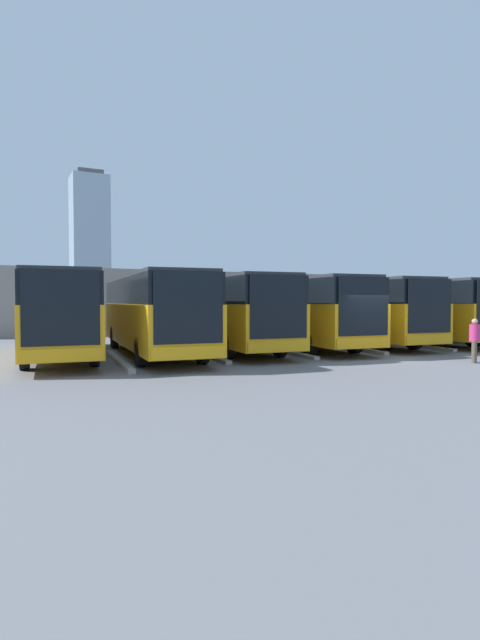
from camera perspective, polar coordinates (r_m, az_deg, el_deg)
The scene contains 17 objects.
ground_plane at distance 20.13m, azimuth 14.90°, elevation -4.39°, with size 600.00×600.00×0.00m, color slate.
bus_0 at distance 31.74m, azimuth 23.08°, elevation 1.23°, with size 3.56×12.05×3.33m.
curb_divider_0 at distance 29.30m, azimuth 23.31°, elevation -2.32°, with size 0.24×6.71×0.15m, color #9E9E99.
bus_1 at distance 29.05m, azimuth 18.49°, elevation 1.22°, with size 3.56×12.05×3.33m.
curb_divider_1 at distance 26.61m, azimuth 18.32°, elevation -2.68°, with size 0.24×6.71×0.15m, color #9E9E99.
bus_2 at distance 26.90m, azimuth 12.44°, elevation 1.22°, with size 3.56×12.05×3.33m.
curb_divider_2 at distance 24.50m, azimuth 11.66°, elevation -3.03°, with size 0.24×6.71×0.15m, color #9E9E99.
bus_3 at distance 24.67m, azimuth 6.07°, elevation 1.18°, with size 3.56×12.05×3.33m.
curb_divider_3 at distance 22.33m, azimuth 4.52°, elevation -3.49°, with size 0.24×6.71×0.15m, color #9E9E99.
bus_4 at distance 23.13m, azimuth -1.84°, elevation 1.12°, with size 3.56×12.05×3.33m.
curb_divider_4 at distance 20.91m, azimuth -4.38°, elevation -3.87°, with size 0.24×6.71×0.15m, color #9E9E99.
bus_5 at distance 21.23m, azimuth -10.03°, elevation 1.00°, with size 3.56×12.05×3.33m.
curb_divider_5 at distance 19.20m, azimuth -13.75°, elevation -4.47°, with size 0.24×6.71×0.15m, color #9E9E99.
bus_6 at distance 21.49m, azimuth -20.10°, elevation 0.91°, with size 3.56×12.05×3.33m.
pedestrian at distance 20.28m, azimuth 25.22°, elevation -1.98°, with size 0.51×0.51×1.63m.
station_building at distance 42.30m, azimuth -8.04°, elevation 2.12°, with size 30.36×15.92×4.47m.
office_tower at distance 243.44m, azimuth -16.80°, elevation 8.71°, with size 16.28×16.28×62.10m.
Camera 1 is at (13.15, 15.07, 2.27)m, focal length 28.00 mm.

